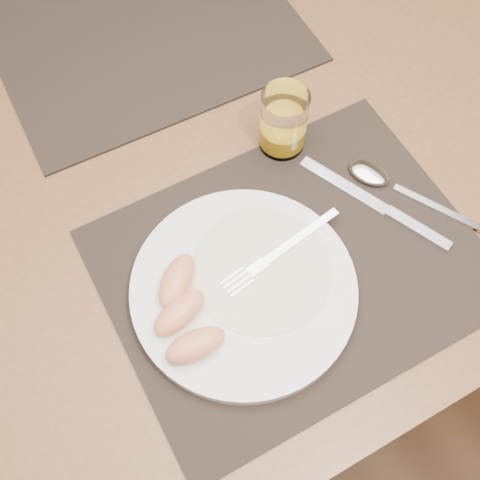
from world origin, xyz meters
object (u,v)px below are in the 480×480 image
object	(u,v)px
placemat_near	(293,265)
fork	(272,257)
plate	(244,289)
spoon	(379,178)
table	(202,178)
knife	(386,210)
juice_glass	(283,123)
placemat_far	(148,34)

from	to	relation	value
placemat_near	fork	distance (m)	0.03
plate	spoon	world-z (taller)	plate
fork	spoon	distance (m)	0.19
table	placemat_near	size ratio (longest dim) A/B	3.11
knife	spoon	xyz separation A→B (m)	(0.02, 0.04, 0.00)
plate	fork	distance (m)	0.05
knife	spoon	world-z (taller)	spoon
knife	juice_glass	xyz separation A→B (m)	(-0.06, 0.16, 0.04)
plate	fork	xyz separation A→B (m)	(0.05, 0.02, 0.01)
spoon	knife	bearing A→B (deg)	-113.14
placemat_far	juice_glass	xyz separation A→B (m)	(0.07, -0.28, 0.04)
placemat_far	fork	size ratio (longest dim) A/B	2.57
placemat_near	knife	size ratio (longest dim) A/B	2.18
placemat_near	fork	size ratio (longest dim) A/B	2.57
knife	juice_glass	world-z (taller)	juice_glass
spoon	juice_glass	bearing A→B (deg)	125.48
placemat_far	placemat_near	bearing A→B (deg)	-90.84
placemat_far	fork	bearing A→B (deg)	-93.84
table	placemat_far	bearing A→B (deg)	83.54
spoon	juice_glass	xyz separation A→B (m)	(-0.08, 0.11, 0.04)
table	placemat_near	xyz separation A→B (m)	(0.02, -0.22, 0.09)
plate	juice_glass	xyz separation A→B (m)	(0.15, 0.17, 0.03)
fork	spoon	xyz separation A→B (m)	(0.18, 0.04, -0.01)
spoon	juice_glass	world-z (taller)	juice_glass
juice_glass	placemat_near	bearing A→B (deg)	-116.17
placemat_far	plate	size ratio (longest dim) A/B	1.67
table	placemat_far	distance (m)	0.24
plate	fork	world-z (taller)	fork
fork	knife	distance (m)	0.17
placemat_near	knife	xyz separation A→B (m)	(0.14, 0.01, 0.00)
table	juice_glass	bearing A→B (deg)	-28.94
placemat_near	knife	distance (m)	0.14
spoon	placemat_near	bearing A→B (deg)	-162.77
placemat_near	table	bearing A→B (deg)	94.79
table	fork	size ratio (longest dim) A/B	8.00
spoon	plate	bearing A→B (deg)	-167.19
spoon	juice_glass	distance (m)	0.15
plate	knife	world-z (taller)	plate
placemat_near	placemat_far	bearing A→B (deg)	89.16
placemat_near	knife	bearing A→B (deg)	2.58
knife	table	bearing A→B (deg)	127.24
placemat_near	placemat_far	size ratio (longest dim) A/B	1.00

